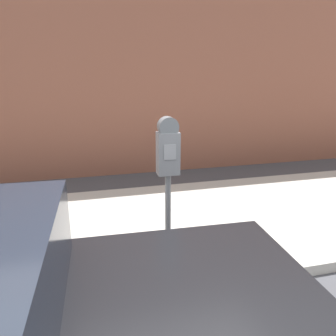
# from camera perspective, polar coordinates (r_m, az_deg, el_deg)

# --- Properties ---
(sidewalk) EXTENTS (24.00, 2.80, 0.13)m
(sidewalk) POSITION_cam_1_polar(r_m,az_deg,el_deg) (4.41, -8.15, -10.70)
(sidewalk) COLOR #BCB7AD
(sidewalk) RESTS_ON ground_plane
(building_facade) EXTENTS (24.00, 0.30, 5.56)m
(building_facade) POSITION_cam_1_polar(r_m,az_deg,el_deg) (6.70, -12.02, 22.39)
(building_facade) COLOR #935642
(building_facade) RESTS_ON ground_plane
(parking_meter) EXTENTS (0.19, 0.14, 1.57)m
(parking_meter) POSITION_cam_1_polar(r_m,az_deg,el_deg) (2.89, 0.00, 0.70)
(parking_meter) COLOR slate
(parking_meter) RESTS_ON sidewalk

